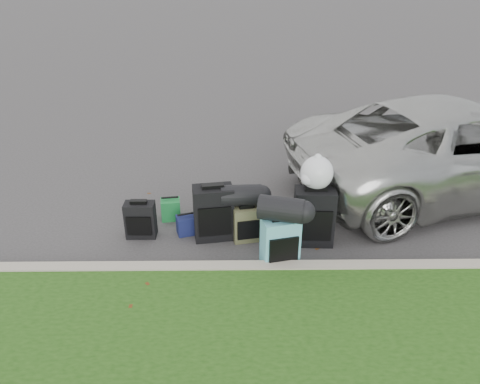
{
  "coord_description": "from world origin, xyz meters",
  "views": [
    {
      "loc": [
        -0.17,
        -5.75,
        3.58
      ],
      "look_at": [
        -0.1,
        0.2,
        0.55
      ],
      "focal_mm": 35.0,
      "sensor_mm": 36.0,
      "label": 1
    }
  ],
  "objects_px": {
    "suv": "(459,147)",
    "suitcase_large_black_left": "(213,213)",
    "suitcase_small_black": "(141,220)",
    "suitcase_olive": "(246,224)",
    "suitcase_teal": "(280,242)",
    "tote_green": "(171,209)",
    "tote_navy": "(186,225)",
    "suitcase_large_black_right": "(314,217)"
  },
  "relations": [
    {
      "from": "suitcase_olive",
      "to": "suitcase_large_black_right",
      "type": "height_order",
      "value": "suitcase_large_black_right"
    },
    {
      "from": "suitcase_large_black_left",
      "to": "tote_navy",
      "type": "relative_size",
      "value": 2.81
    },
    {
      "from": "suitcase_large_black_left",
      "to": "tote_navy",
      "type": "xyz_separation_m",
      "value": [
        -0.4,
        0.09,
        -0.25
      ]
    },
    {
      "from": "suv",
      "to": "suitcase_olive",
      "type": "bearing_deg",
      "value": 99.04
    },
    {
      "from": "suitcase_small_black",
      "to": "suitcase_large_black_left",
      "type": "relative_size",
      "value": 0.67
    },
    {
      "from": "suitcase_small_black",
      "to": "suitcase_olive",
      "type": "xyz_separation_m",
      "value": [
        1.48,
        -0.11,
        -0.01
      ]
    },
    {
      "from": "suitcase_teal",
      "to": "tote_green",
      "type": "distance_m",
      "value": 1.95
    },
    {
      "from": "suitcase_large_black_right",
      "to": "suitcase_olive",
      "type": "bearing_deg",
      "value": 177.33
    },
    {
      "from": "suv",
      "to": "suitcase_small_black",
      "type": "distance_m",
      "value": 5.24
    },
    {
      "from": "suitcase_small_black",
      "to": "suitcase_teal",
      "type": "relative_size",
      "value": 0.79
    },
    {
      "from": "suitcase_small_black",
      "to": "tote_navy",
      "type": "xyz_separation_m",
      "value": [
        0.63,
        0.05,
        -0.12
      ]
    },
    {
      "from": "suv",
      "to": "tote_navy",
      "type": "distance_m",
      "value": 4.64
    },
    {
      "from": "suitcase_small_black",
      "to": "suitcase_teal",
      "type": "bearing_deg",
      "value": -19.46
    },
    {
      "from": "suv",
      "to": "suitcase_small_black",
      "type": "xyz_separation_m",
      "value": [
        -5.01,
        -1.45,
        -0.51
      ]
    },
    {
      "from": "suitcase_teal",
      "to": "tote_green",
      "type": "bearing_deg",
      "value": 129.26
    },
    {
      "from": "suitcase_olive",
      "to": "tote_green",
      "type": "xyz_separation_m",
      "value": [
        -1.12,
        0.59,
        -0.09
      ]
    },
    {
      "from": "tote_green",
      "to": "tote_navy",
      "type": "xyz_separation_m",
      "value": [
        0.27,
        -0.43,
        -0.02
      ]
    },
    {
      "from": "suitcase_small_black",
      "to": "tote_navy",
      "type": "height_order",
      "value": "suitcase_small_black"
    },
    {
      "from": "suitcase_olive",
      "to": "suv",
      "type": "bearing_deg",
      "value": 12.63
    },
    {
      "from": "suitcase_large_black_left",
      "to": "tote_green",
      "type": "distance_m",
      "value": 0.88
    },
    {
      "from": "suv",
      "to": "suitcase_large_black_left",
      "type": "relative_size",
      "value": 7.11
    },
    {
      "from": "tote_green",
      "to": "tote_navy",
      "type": "bearing_deg",
      "value": -65.48
    },
    {
      "from": "tote_green",
      "to": "tote_navy",
      "type": "distance_m",
      "value": 0.51
    },
    {
      "from": "suitcase_olive",
      "to": "tote_navy",
      "type": "height_order",
      "value": "suitcase_olive"
    },
    {
      "from": "suv",
      "to": "suitcase_teal",
      "type": "xyz_separation_m",
      "value": [
        -3.12,
        -2.15,
        -0.44
      ]
    },
    {
      "from": "suitcase_large_black_right",
      "to": "tote_navy",
      "type": "height_order",
      "value": "suitcase_large_black_right"
    },
    {
      "from": "suitcase_teal",
      "to": "tote_navy",
      "type": "bearing_deg",
      "value": 136.11
    },
    {
      "from": "suitcase_teal",
      "to": "suitcase_large_black_right",
      "type": "xyz_separation_m",
      "value": [
        0.5,
        0.51,
        0.08
      ]
    },
    {
      "from": "suitcase_large_black_left",
      "to": "tote_green",
      "type": "bearing_deg",
      "value": 133.3
    },
    {
      "from": "suitcase_large_black_right",
      "to": "tote_green",
      "type": "xyz_separation_m",
      "value": [
        -2.04,
        0.67,
        -0.25
      ]
    },
    {
      "from": "suitcase_teal",
      "to": "suitcase_large_black_right",
      "type": "relative_size",
      "value": 0.81
    },
    {
      "from": "tote_navy",
      "to": "suitcase_teal",
      "type": "bearing_deg",
      "value": -47.81
    },
    {
      "from": "suitcase_teal",
      "to": "tote_green",
      "type": "height_order",
      "value": "suitcase_teal"
    },
    {
      "from": "tote_green",
      "to": "suitcase_small_black",
      "type": "bearing_deg",
      "value": -134.28
    },
    {
      "from": "suitcase_large_black_right",
      "to": "suitcase_teal",
      "type": "bearing_deg",
      "value": -132.3
    },
    {
      "from": "suitcase_large_black_left",
      "to": "suitcase_teal",
      "type": "distance_m",
      "value": 1.09
    },
    {
      "from": "suitcase_olive",
      "to": "suitcase_small_black",
      "type": "bearing_deg",
      "value": 164.56
    },
    {
      "from": "suv",
      "to": "tote_green",
      "type": "relative_size",
      "value": 17.38
    },
    {
      "from": "suitcase_large_black_left",
      "to": "suitcase_olive",
      "type": "xyz_separation_m",
      "value": [
        0.45,
        -0.07,
        -0.14
      ]
    },
    {
      "from": "suv",
      "to": "suitcase_olive",
      "type": "distance_m",
      "value": 3.89
    },
    {
      "from": "suitcase_large_black_left",
      "to": "suitcase_teal",
      "type": "relative_size",
      "value": 1.18
    },
    {
      "from": "suitcase_small_black",
      "to": "suitcase_teal",
      "type": "height_order",
      "value": "suitcase_teal"
    }
  ]
}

